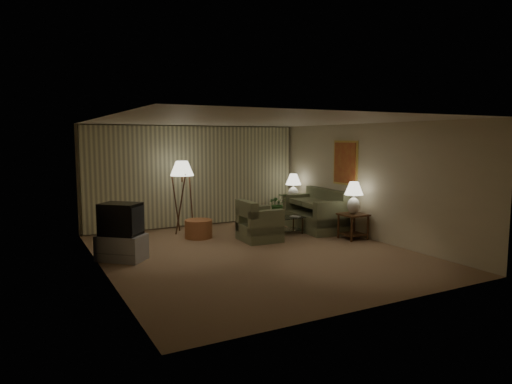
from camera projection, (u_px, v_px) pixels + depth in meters
ground at (255, 253)px, 9.43m from camera, size 7.00×7.00×0.00m
room_shell at (225, 165)px, 10.56m from camera, size 6.04×7.02×2.72m
sofa at (314, 214)px, 11.80m from camera, size 2.04×1.28×0.83m
armchair at (260, 225)px, 10.53m from camera, size 0.95×0.91×0.74m
side_table_near at (353, 221)px, 10.68m from camera, size 0.58×0.58×0.60m
side_table_far at (293, 208)px, 12.96m from camera, size 0.49×0.41×0.60m
table_lamp_near at (354, 195)px, 10.61m from camera, size 0.44×0.44×0.75m
table_lamp_far at (293, 185)px, 12.89m from camera, size 0.44×0.44×0.76m
coffee_table at (283, 223)px, 11.25m from camera, size 1.02×0.56×0.41m
tv_cabinet at (122, 247)px, 8.83m from camera, size 1.43×1.43×0.50m
crt_tv at (121, 219)px, 8.76m from camera, size 1.23×1.23×0.62m
floor_lamp at (182, 195)px, 11.35m from camera, size 0.58×0.58×1.80m
ottoman at (199, 229)px, 10.83m from camera, size 0.81×0.81×0.43m
vase at (278, 215)px, 11.16m from camera, size 0.18×0.18×0.14m
flowers at (278, 202)px, 11.12m from camera, size 0.52×0.47×0.51m
book at (294, 217)px, 11.26m from camera, size 0.27×0.29×0.02m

